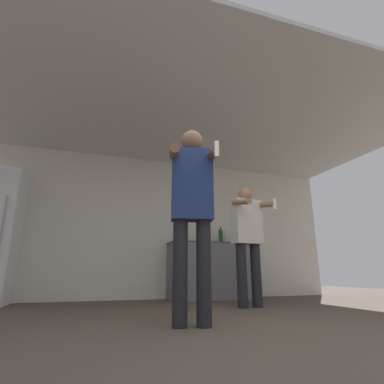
% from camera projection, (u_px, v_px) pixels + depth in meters
% --- Properties ---
extents(ground_plane, '(14.00, 14.00, 0.00)m').
position_uv_depth(ground_plane, '(254.00, 338.00, 2.08)').
color(ground_plane, '#4C4238').
extents(wall_back, '(7.00, 0.06, 2.55)m').
position_uv_depth(wall_back, '(158.00, 226.00, 5.54)').
color(wall_back, beige).
rests_on(wall_back, ground_plane).
extents(ceiling_slab, '(7.00, 3.90, 0.05)m').
position_uv_depth(ceiling_slab, '(186.00, 120.00, 4.31)').
color(ceiling_slab, silver).
rests_on(ceiling_slab, wall_back).
extents(counter, '(1.54, 0.63, 0.96)m').
position_uv_depth(counter, '(212.00, 271.00, 5.31)').
color(counter, slate).
rests_on(counter, ground_plane).
extents(bottle_green_wine, '(0.07, 0.07, 0.29)m').
position_uv_depth(bottle_green_wine, '(201.00, 237.00, 5.42)').
color(bottle_green_wine, '#563314').
rests_on(bottle_green_wine, counter).
extents(bottle_dark_rum, '(0.08, 0.08, 0.33)m').
position_uv_depth(bottle_dark_rum, '(221.00, 236.00, 5.54)').
color(bottle_dark_rum, '#194723').
rests_on(bottle_dark_rum, counter).
extents(bottle_amber_bourbon, '(0.07, 0.07, 0.25)m').
position_uv_depth(bottle_amber_bourbon, '(226.00, 239.00, 5.56)').
color(bottle_amber_bourbon, silver).
rests_on(bottle_amber_bourbon, counter).
extents(bottle_short_whiskey, '(0.08, 0.08, 0.26)m').
position_uv_depth(bottle_short_whiskey, '(180.00, 237.00, 5.29)').
color(bottle_short_whiskey, black).
rests_on(bottle_short_whiskey, counter).
extents(bottle_tall_gin, '(0.10, 0.10, 0.32)m').
position_uv_depth(bottle_tall_gin, '(237.00, 237.00, 5.64)').
color(bottle_tall_gin, '#563314').
rests_on(bottle_tall_gin, counter).
extents(person_woman_foreground, '(0.51, 0.52, 1.79)m').
position_uv_depth(person_woman_foreground, '(192.00, 205.00, 2.75)').
color(person_woman_foreground, black).
rests_on(person_woman_foreground, ground_plane).
extents(person_man_side, '(0.51, 0.53, 1.65)m').
position_uv_depth(person_man_side, '(248.00, 236.00, 4.16)').
color(person_man_side, black).
rests_on(person_man_side, ground_plane).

